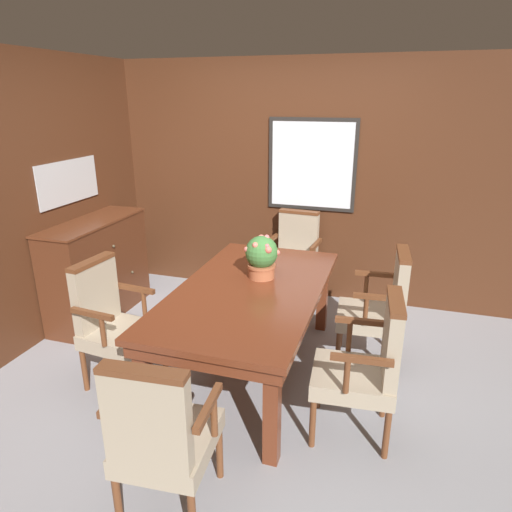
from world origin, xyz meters
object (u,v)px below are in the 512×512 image
dining_table (250,298)px  chair_right_far (381,305)px  chair_right_near (367,364)px  potted_plant (262,256)px  chair_left_near (113,320)px  chair_head_near (162,434)px  sideboard_cabinet (98,269)px  chair_head_far (294,256)px

dining_table → chair_right_far: size_ratio=2.01×
chair_right_near → potted_plant: potted_plant is taller
potted_plant → chair_left_near: bearing=-146.0°
chair_right_near → chair_right_far: (0.04, 0.89, 0.00)m
chair_right_near → potted_plant: (-0.89, 0.68, 0.39)m
dining_table → chair_right_near: 1.02m
chair_left_near → chair_right_far: size_ratio=1.00×
chair_right_near → chair_head_near: size_ratio=1.00×
chair_right_far → sideboard_cabinet: size_ratio=0.81×
chair_head_near → chair_right_far: same height
chair_left_near → potted_plant: bearing=-50.5°
chair_head_near → sideboard_cabinet: bearing=-52.3°
chair_right_near → sideboard_cabinet: 2.81m
chair_right_far → chair_right_near: bearing=-6.5°
chair_left_near → potted_plant: (0.96, 0.65, 0.39)m
chair_left_near → chair_right_near: size_ratio=1.00×
potted_plant → chair_right_far: bearing=13.0°
chair_head_far → chair_right_far: size_ratio=1.00×
dining_table → chair_right_near: chair_right_near is taller
chair_head_far → chair_left_near: 2.03m
dining_table → potted_plant: (0.02, 0.22, 0.27)m
chair_left_near → chair_right_far: same height
dining_table → chair_left_near: size_ratio=2.01×
potted_plant → sideboard_cabinet: size_ratio=0.29×
chair_right_near → potted_plant: size_ratio=2.80×
chair_left_near → sideboard_cabinet: size_ratio=0.81×
chair_right_far → sideboard_cabinet: sideboard_cabinet is taller
chair_head_far → chair_right_far: (0.91, -0.93, 0.00)m
dining_table → chair_head_near: chair_head_near is taller
chair_head_near → chair_right_far: 2.06m
chair_right_near → sideboard_cabinet: bearing=-114.6°
chair_left_near → sideboard_cabinet: sideboard_cabinet is taller
potted_plant → sideboard_cabinet: (-1.75, 0.28, -0.41)m
potted_plant → chair_head_near: bearing=-91.0°
chair_right_far → dining_table: bearing=-69.6°
chair_head_far → chair_right_near: same height
chair_right_far → potted_plant: 1.02m
chair_left_near → chair_head_near: same height
chair_left_near → chair_head_near: bearing=-130.6°
chair_left_near → chair_head_near: (0.93, -0.97, 0.00)m
dining_table → chair_right_near: size_ratio=2.01×
dining_table → sideboard_cabinet: sideboard_cabinet is taller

